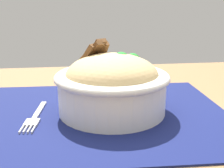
# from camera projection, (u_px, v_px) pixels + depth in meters

# --- Properties ---
(table) EXTENTS (1.23, 0.78, 0.74)m
(table) POSITION_uv_depth(u_px,v_px,m) (74.00, 153.00, 0.50)
(table) COLOR olive
(table) RESTS_ON ground_plane
(placemat) EXTENTS (0.47, 0.36, 0.00)m
(placemat) POSITION_uv_depth(u_px,v_px,m) (95.00, 114.00, 0.48)
(placemat) COLOR #11194C
(placemat) RESTS_ON table
(bowl) EXTENTS (0.20, 0.20, 0.13)m
(bowl) POSITION_uv_depth(u_px,v_px,m) (112.00, 84.00, 0.48)
(bowl) COLOR silver
(bowl) RESTS_ON placemat
(fork) EXTENTS (0.03, 0.13, 0.00)m
(fork) POSITION_uv_depth(u_px,v_px,m) (35.00, 117.00, 0.46)
(fork) COLOR #B8B8B8
(fork) RESTS_ON placemat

